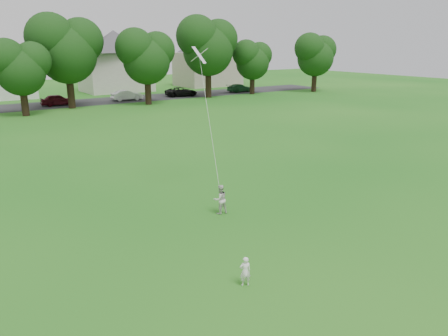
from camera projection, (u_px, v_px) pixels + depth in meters
ground at (219, 251)px, 15.21m from camera, size 160.00×160.00×0.00m
street at (12, 108)px, 48.67m from camera, size 90.00×7.00×0.01m
toddler at (245, 271)px, 12.96m from camera, size 0.40×0.33×0.94m
older_boy at (220, 199)px, 18.43m from camera, size 0.66×0.53×1.27m
kite at (209, 121)px, 19.17m from camera, size 1.04×2.18×6.53m
tree_row at (26, 50)px, 43.45m from camera, size 82.46×9.15×10.70m
parked_cars at (31, 102)px, 48.71m from camera, size 64.00×2.48×1.29m
house_row at (2, 57)px, 55.73m from camera, size 77.00×13.84×10.30m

